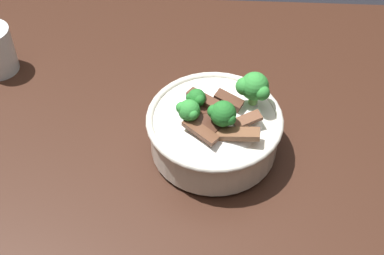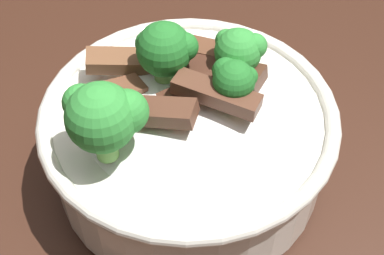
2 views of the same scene
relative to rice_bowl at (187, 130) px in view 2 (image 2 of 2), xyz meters
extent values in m
cube|color=#381E14|center=(0.09, -0.02, -0.08)|extent=(1.52, 0.87, 0.06)
cylinder|color=silver|center=(0.00, 0.00, -0.05)|extent=(0.10, 0.10, 0.01)
cylinder|color=silver|center=(0.00, 0.00, -0.01)|extent=(0.22, 0.22, 0.07)
torus|color=silver|center=(0.00, 0.00, 0.02)|extent=(0.23, 0.23, 0.01)
ellipsoid|color=white|center=(0.00, 0.00, 0.01)|extent=(0.18, 0.18, 0.06)
cube|color=#563323|center=(-0.02, -0.02, 0.05)|extent=(0.05, 0.04, 0.02)
cube|color=#4C2B1E|center=(0.03, 0.02, 0.04)|extent=(0.08, 0.07, 0.02)
cube|color=#563323|center=(0.02, -0.01, 0.05)|extent=(0.06, 0.05, 0.01)
cube|color=#4C2B1E|center=(0.01, 0.00, 0.04)|extent=(0.07, 0.03, 0.02)
cube|color=brown|center=(-0.05, 0.02, 0.04)|extent=(0.05, 0.04, 0.01)
cube|color=brown|center=(-0.03, 0.05, 0.04)|extent=(0.07, 0.03, 0.02)
cube|color=brown|center=(0.02, 0.05, 0.04)|extent=(0.06, 0.05, 0.02)
cylinder|color=#5B9947|center=(0.03, -0.01, 0.04)|extent=(0.02, 0.02, 0.02)
sphere|color=#237028|center=(0.03, -0.01, 0.06)|extent=(0.03, 0.03, 0.03)
sphere|color=#237028|center=(0.04, -0.01, 0.06)|extent=(0.01, 0.01, 0.01)
sphere|color=#237028|center=(0.03, 0.00, 0.06)|extent=(0.02, 0.02, 0.02)
cylinder|color=#6BA84C|center=(-0.06, -0.04, 0.04)|extent=(0.02, 0.02, 0.02)
sphere|color=green|center=(-0.06, -0.04, 0.06)|extent=(0.05, 0.05, 0.05)
sphere|color=green|center=(-0.05, -0.03, 0.06)|extent=(0.03, 0.03, 0.03)
sphere|color=green|center=(-0.07, -0.02, 0.06)|extent=(0.03, 0.03, 0.03)
cylinder|color=#6BA84C|center=(0.04, 0.02, 0.04)|extent=(0.02, 0.02, 0.02)
sphere|color=green|center=(0.04, 0.02, 0.06)|extent=(0.04, 0.04, 0.04)
sphere|color=green|center=(0.05, 0.02, 0.06)|extent=(0.02, 0.02, 0.02)
sphere|color=green|center=(0.04, 0.03, 0.06)|extent=(0.02, 0.02, 0.02)
cylinder|color=#7AB256|center=(-0.01, 0.03, 0.04)|extent=(0.02, 0.02, 0.02)
sphere|color=#237028|center=(-0.01, 0.03, 0.06)|extent=(0.04, 0.04, 0.04)
sphere|color=#237028|center=(0.00, 0.03, 0.06)|extent=(0.02, 0.02, 0.02)
sphere|color=#237028|center=(-0.02, 0.04, 0.06)|extent=(0.02, 0.02, 0.02)
camera|label=1|loc=(0.00, 0.64, 0.69)|focal=52.54mm
camera|label=2|loc=(-0.05, -0.27, 0.31)|focal=50.13mm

